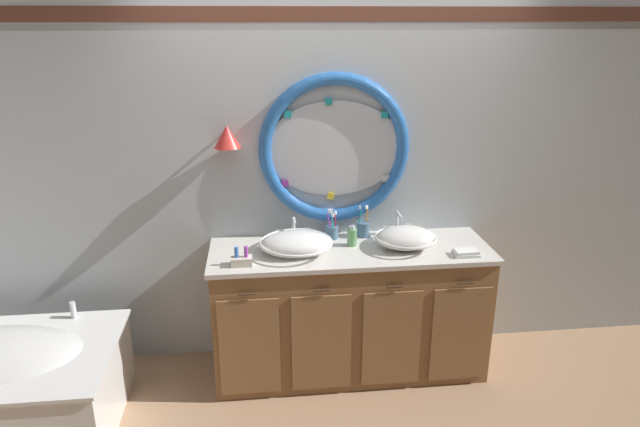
{
  "coord_description": "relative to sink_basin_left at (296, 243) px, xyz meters",
  "views": [
    {
      "loc": [
        -0.51,
        -3.05,
        2.31
      ],
      "look_at": [
        -0.14,
        0.25,
        1.14
      ],
      "focal_mm": 31.64,
      "sensor_mm": 36.0,
      "label": 1
    }
  ],
  "objects": [
    {
      "name": "back_wall_assembly",
      "position": [
        0.29,
        0.35,
        0.36
      ],
      "size": [
        6.4,
        0.26,
        2.6
      ],
      "color": "silver",
      "rests_on": "ground_plane"
    },
    {
      "name": "toothbrush_holder_right",
      "position": [
        0.47,
        0.23,
        -0.01
      ],
      "size": [
        0.09,
        0.09,
        0.22
      ],
      "color": "slate",
      "rests_on": "vanity_counter"
    },
    {
      "name": "sink_basin_right",
      "position": [
        0.71,
        -0.0,
        0.0
      ],
      "size": [
        0.4,
        0.4,
        0.14
      ],
      "color": "white",
      "rests_on": "vanity_counter"
    },
    {
      "name": "vanity_counter",
      "position": [
        0.35,
        0.03,
        -0.51
      ],
      "size": [
        1.82,
        0.63,
        0.89
      ],
      "color": "olive",
      "rests_on": "ground_plane"
    },
    {
      "name": "faucet_set_right",
      "position": [
        0.71,
        0.23,
        0.0
      ],
      "size": [
        0.22,
        0.15,
        0.17
      ],
      "color": "silver",
      "rests_on": "vanity_counter"
    },
    {
      "name": "folded_hand_towel",
      "position": [
        1.05,
        -0.16,
        -0.05
      ],
      "size": [
        0.16,
        0.1,
        0.04
      ],
      "color": "white",
      "rests_on": "vanity_counter"
    },
    {
      "name": "faucet_set_left",
      "position": [
        0.0,
        0.24,
        -0.01
      ],
      "size": [
        0.23,
        0.14,
        0.15
      ],
      "color": "silver",
      "rests_on": "vanity_counter"
    },
    {
      "name": "toothbrush_holder_left",
      "position": [
        0.26,
        0.22,
        -0.01
      ],
      "size": [
        0.09,
        0.09,
        0.21
      ],
      "color": "slate",
      "rests_on": "vanity_counter"
    },
    {
      "name": "soap_dispenser",
      "position": [
        0.37,
        0.08,
        -0.01
      ],
      "size": [
        0.06,
        0.07,
        0.14
      ],
      "color": "#6BAD66",
      "rests_on": "vanity_counter"
    },
    {
      "name": "sink_basin_left",
      "position": [
        0.0,
        0.0,
        0.0
      ],
      "size": [
        0.47,
        0.47,
        0.13
      ],
      "color": "white",
      "rests_on": "vanity_counter"
    },
    {
      "name": "ground_plane",
      "position": [
        0.29,
        -0.23,
        -0.96
      ],
      "size": [
        14.0,
        14.0,
        0.0
      ],
      "primitive_type": "plane",
      "color": "tan"
    },
    {
      "name": "toiletry_basket",
      "position": [
        -0.34,
        -0.15,
        -0.03
      ],
      "size": [
        0.13,
        0.08,
        0.12
      ],
      "color": "beige",
      "rests_on": "vanity_counter"
    }
  ]
}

